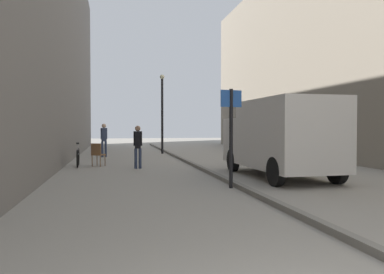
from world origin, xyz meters
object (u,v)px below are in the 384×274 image
object	(u,v)px
pedestrian_main_foreground	(104,138)
lamp_post	(162,108)
delivery_van	(279,136)
cafe_chair_near_window	(97,153)
pedestrian_mid_block	(138,144)
street_sign_post	(231,129)
bicycle_leaning	(78,157)

from	to	relation	value
pedestrian_main_foreground	lamp_post	world-z (taller)	lamp_post
delivery_van	cafe_chair_near_window	bearing A→B (deg)	140.83
pedestrian_main_foreground	pedestrian_mid_block	world-z (taller)	pedestrian_main_foreground
street_sign_post	bicycle_leaning	bearing A→B (deg)	-65.04
street_sign_post	pedestrian_main_foreground	bearing A→B (deg)	-82.34
pedestrian_mid_block	bicycle_leaning	distance (m)	2.70
cafe_chair_near_window	street_sign_post	bearing A→B (deg)	-31.23
bicycle_leaning	pedestrian_main_foreground	bearing A→B (deg)	76.20
lamp_post	cafe_chair_near_window	bearing A→B (deg)	-117.47
lamp_post	pedestrian_main_foreground	bearing A→B (deg)	-150.52
lamp_post	cafe_chair_near_window	distance (m)	7.93
street_sign_post	cafe_chair_near_window	distance (m)	7.36
street_sign_post	delivery_van	bearing A→B (deg)	-151.32
bicycle_leaning	lamp_post	bearing A→B (deg)	54.30
pedestrian_mid_block	street_sign_post	size ratio (longest dim) A/B	0.64
bicycle_leaning	cafe_chair_near_window	world-z (taller)	bicycle_leaning
pedestrian_mid_block	delivery_van	size ratio (longest dim) A/B	0.33
pedestrian_mid_block	lamp_post	bearing A→B (deg)	83.14
street_sign_post	lamp_post	world-z (taller)	lamp_post
delivery_van	lamp_post	distance (m)	11.65
pedestrian_main_foreground	bicycle_leaning	distance (m)	4.91
pedestrian_main_foreground	cafe_chair_near_window	bearing A→B (deg)	-104.88
delivery_van	street_sign_post	world-z (taller)	street_sign_post
pedestrian_mid_block	street_sign_post	world-z (taller)	street_sign_post
pedestrian_mid_block	lamp_post	distance (m)	8.35
pedestrian_main_foreground	delivery_van	world-z (taller)	delivery_van
street_sign_post	cafe_chair_near_window	bearing A→B (deg)	-69.70
delivery_van	cafe_chair_near_window	xyz separation A→B (m)	(-5.84, 4.57, -0.76)
pedestrian_main_foreground	cafe_chair_near_window	distance (m)	4.88
lamp_post	delivery_van	bearing A→B (deg)	-78.40
delivery_van	street_sign_post	xyz separation A→B (m)	(-2.17, -1.73, 0.24)
street_sign_post	lamp_post	size ratio (longest dim) A/B	0.55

